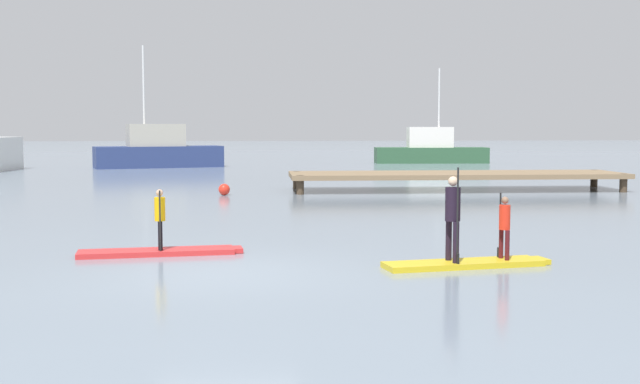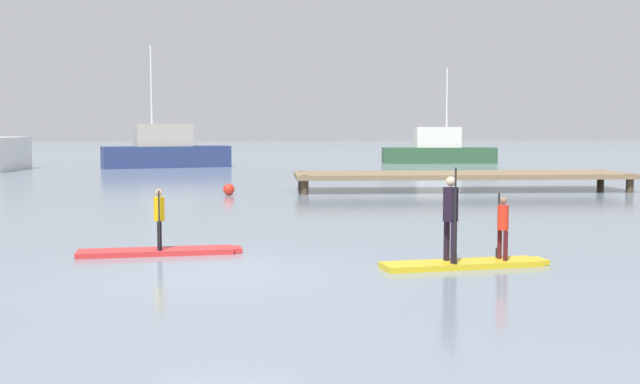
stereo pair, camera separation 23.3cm
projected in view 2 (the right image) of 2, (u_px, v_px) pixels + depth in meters
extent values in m
plane|color=gray|center=(222.00, 272.00, 13.44)|extent=(240.00, 240.00, 0.00)
cube|color=red|center=(156.00, 252.00, 15.27)|extent=(3.01, 1.03, 0.10)
cube|color=red|center=(235.00, 249.00, 15.56)|extent=(0.30, 0.49, 0.09)
cylinder|color=black|center=(160.00, 234.00, 15.38)|extent=(0.08, 0.08, 0.55)
cylinder|color=black|center=(159.00, 236.00, 15.14)|extent=(0.08, 0.08, 0.55)
cylinder|color=#F2B20C|center=(159.00, 209.00, 15.22)|extent=(0.23, 0.23, 0.46)
sphere|color=tan|center=(159.00, 193.00, 15.19)|extent=(0.13, 0.13, 0.13)
cylinder|color=black|center=(159.00, 220.00, 15.07)|extent=(0.03, 0.03, 1.15)
cube|color=black|center=(160.00, 246.00, 15.11)|extent=(0.05, 0.14, 0.18)
cube|color=gold|center=(461.00, 264.00, 13.88)|extent=(2.92, 1.14, 0.10)
cube|color=gold|center=(537.00, 261.00, 14.23)|extent=(0.32, 0.50, 0.09)
cylinder|color=black|center=(447.00, 240.00, 13.95)|extent=(0.11, 0.11, 0.71)
cylinder|color=black|center=(454.00, 243.00, 13.65)|extent=(0.11, 0.11, 0.71)
cylinder|color=black|center=(451.00, 204.00, 13.74)|extent=(0.31, 0.31, 0.59)
sphere|color=beige|center=(451.00, 181.00, 13.71)|extent=(0.17, 0.17, 0.17)
cylinder|color=black|center=(455.00, 216.00, 13.56)|extent=(0.03, 0.03, 1.66)
cube|color=black|center=(455.00, 259.00, 13.62)|extent=(0.05, 0.14, 0.18)
cylinder|color=#4C1419|center=(500.00, 244.00, 14.15)|extent=(0.08, 0.08, 0.53)
cylinder|color=#4C1419|center=(506.00, 246.00, 13.93)|extent=(0.08, 0.08, 0.53)
cylinder|color=red|center=(503.00, 218.00, 14.00)|extent=(0.23, 0.23, 0.44)
sphere|color=#8C664C|center=(503.00, 200.00, 13.97)|extent=(0.13, 0.13, 0.13)
cylinder|color=black|center=(499.00, 226.00, 14.18)|extent=(0.03, 0.03, 1.18)
cube|color=black|center=(498.00, 253.00, 14.22)|extent=(0.05, 0.14, 0.18)
cube|color=navy|center=(167.00, 157.00, 47.47)|extent=(7.74, 4.15, 1.27)
cube|color=#B2AD9E|center=(163.00, 135.00, 47.30)|extent=(3.64, 2.56, 1.33)
cylinder|color=silver|center=(151.00, 85.00, 46.82)|extent=(0.12, 0.12, 4.59)
cube|color=#2D5638|center=(439.00, 155.00, 52.94)|extent=(7.55, 2.06, 1.04)
cube|color=white|center=(438.00, 137.00, 52.84)|extent=(3.00, 1.49, 1.36)
cylinder|color=silver|center=(447.00, 98.00, 52.64)|extent=(0.12, 0.12, 3.90)
cube|color=#846B4C|center=(461.00, 175.00, 30.32)|extent=(12.71, 3.19, 0.18)
cylinder|color=#473828|center=(305.00, 185.00, 28.65)|extent=(0.28, 0.28, 0.69)
cylinder|color=#473828|center=(302.00, 180.00, 31.23)|extent=(0.28, 0.28, 0.69)
cylinder|color=#473828|center=(630.00, 183.00, 29.45)|extent=(0.28, 0.28, 0.69)
cylinder|color=#473828|center=(601.00, 179.00, 32.02)|extent=(0.28, 0.28, 0.69)
sphere|color=red|center=(229.00, 189.00, 28.36)|extent=(0.41, 0.41, 0.41)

